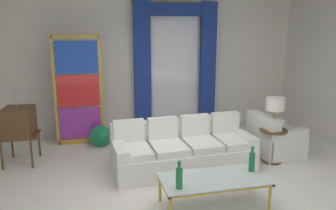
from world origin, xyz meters
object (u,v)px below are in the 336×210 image
(round_side_table, at_px, (273,143))
(bottle_crystal_tall, at_px, (179,177))
(stained_glass_divider, at_px, (79,93))
(armchair_white, at_px, (273,140))
(vintage_tv, at_px, (19,123))
(coffee_table, at_px, (214,180))
(table_lamp_brass, at_px, (275,105))
(couch_white_long, at_px, (182,150))
(bottle_blue_decanter, at_px, (252,161))
(peacock_figurine, at_px, (101,137))

(round_side_table, bearing_deg, bottle_crystal_tall, -146.39)
(stained_glass_divider, bearing_deg, bottle_crystal_tall, -69.21)
(armchair_white, bearing_deg, vintage_tv, 171.07)
(coffee_table, relative_size, armchair_white, 1.54)
(bottle_crystal_tall, bearing_deg, table_lamp_brass, 33.61)
(bottle_crystal_tall, height_order, round_side_table, bottle_crystal_tall)
(couch_white_long, distance_m, table_lamp_brass, 1.79)
(couch_white_long, height_order, stained_glass_divider, stained_glass_divider)
(couch_white_long, distance_m, stained_glass_divider, 2.48)
(vintage_tv, xyz_separation_m, stained_glass_divider, (1.01, 0.81, 0.33))
(bottle_blue_decanter, distance_m, peacock_figurine, 3.22)
(bottle_blue_decanter, relative_size, peacock_figurine, 0.60)
(couch_white_long, distance_m, armchair_white, 1.82)
(coffee_table, bearing_deg, table_lamp_brass, 37.59)
(stained_glass_divider, bearing_deg, armchair_white, -23.42)
(coffee_table, relative_size, stained_glass_divider, 0.64)
(bottle_blue_decanter, xyz_separation_m, stained_glass_divider, (-2.31, 2.93, 0.50))
(bottle_blue_decanter, bearing_deg, round_side_table, 48.74)
(vintage_tv, bearing_deg, bottle_crystal_tall, -47.02)
(vintage_tv, height_order, stained_glass_divider, stained_glass_divider)
(peacock_figurine, distance_m, round_side_table, 3.25)
(coffee_table, bearing_deg, couch_white_long, 92.24)
(bottle_blue_decanter, height_order, stained_glass_divider, stained_glass_divider)
(coffee_table, height_order, peacock_figurine, peacock_figurine)
(stained_glass_divider, bearing_deg, coffee_table, -60.07)
(bottle_crystal_tall, height_order, vintage_tv, vintage_tv)
(bottle_blue_decanter, relative_size, table_lamp_brass, 0.64)
(bottle_blue_decanter, bearing_deg, stained_glass_divider, 128.31)
(coffee_table, xyz_separation_m, armchair_white, (1.76, 1.50, -0.09))
(bottle_crystal_tall, relative_size, vintage_tv, 0.27)
(coffee_table, distance_m, armchair_white, 2.31)
(bottle_crystal_tall, bearing_deg, armchair_white, 36.33)
(bottle_blue_decanter, height_order, peacock_figurine, bottle_blue_decanter)
(vintage_tv, xyz_separation_m, table_lamp_brass, (4.32, -0.99, 0.30))
(couch_white_long, bearing_deg, coffee_table, -87.76)
(couch_white_long, distance_m, bottle_crystal_tall, 1.61)
(armchair_white, height_order, stained_glass_divider, stained_glass_divider)
(bottle_crystal_tall, relative_size, stained_glass_divider, 0.17)
(couch_white_long, height_order, table_lamp_brass, table_lamp_brass)
(armchair_white, height_order, table_lamp_brass, table_lamp_brass)
(vintage_tv, xyz_separation_m, peacock_figurine, (1.39, 0.42, -0.51))
(stained_glass_divider, bearing_deg, peacock_figurine, -45.04)
(bottle_blue_decanter, bearing_deg, peacock_figurine, 127.20)
(bottle_blue_decanter, distance_m, table_lamp_brass, 1.58)
(armchair_white, distance_m, peacock_figurine, 3.31)
(armchair_white, bearing_deg, stained_glass_divider, 156.58)
(coffee_table, xyz_separation_m, vintage_tv, (-2.74, 2.20, 0.35))
(coffee_table, relative_size, bottle_crystal_tall, 3.84)
(vintage_tv, height_order, armchair_white, vintage_tv)
(bottle_blue_decanter, relative_size, armchair_white, 0.40)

